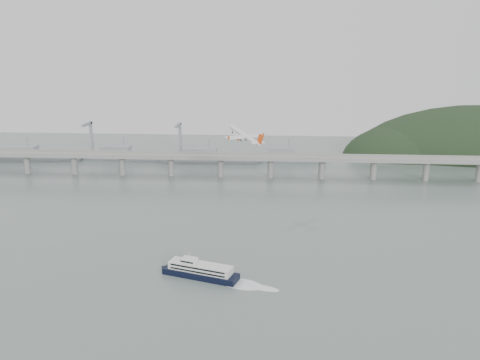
{
  "coord_description": "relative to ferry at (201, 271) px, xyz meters",
  "views": [
    {
      "loc": [
        22.02,
        -250.4,
        118.43
      ],
      "look_at": [
        0.0,
        55.0,
        36.0
      ],
      "focal_mm": 35.0,
      "sensor_mm": 36.0,
      "label": 1
    }
  ],
  "objects": [
    {
      "name": "distant_fleet",
      "position": [
        -138.86,
        282.83,
        2.62
      ],
      "size": [
        453.0,
        60.9,
        40.0
      ],
      "color": "gray",
      "rests_on": "ground"
    },
    {
      "name": "bridge",
      "position": [
        15.35,
        217.75,
        14.04
      ],
      "size": [
        800.0,
        22.0,
        23.9
      ],
      "color": "gray",
      "rests_on": "ground"
    },
    {
      "name": "ferry",
      "position": [
        0.0,
        0.0,
        0.0
      ],
      "size": [
        68.64,
        27.65,
        13.29
      ],
      "rotation": [
        0.0,
        0.0,
        -0.3
      ],
      "color": "black",
      "rests_on": "ground"
    },
    {
      "name": "airliner",
      "position": [
        17.13,
        110.76,
        56.46
      ],
      "size": [
        30.67,
        30.48,
        14.98
      ],
      "rotation": [
        0.05,
        -0.32,
        2.36
      ],
      "color": "white",
      "rests_on": "ground"
    },
    {
      "name": "ground",
      "position": [
        16.5,
        17.75,
        -3.6
      ],
      "size": [
        900.0,
        900.0,
        0.0
      ],
      "primitive_type": "plane",
      "color": "slate",
      "rests_on": "ground"
    }
  ]
}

